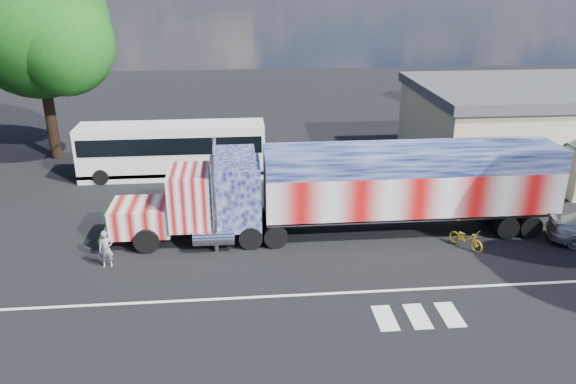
{
  "coord_description": "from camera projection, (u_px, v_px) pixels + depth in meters",
  "views": [
    {
      "loc": [
        -2.23,
        -21.48,
        11.65
      ],
      "look_at": [
        0.0,
        3.0,
        1.9
      ],
      "focal_mm": 35.0,
      "sensor_mm": 36.0,
      "label": 1
    }
  ],
  "objects": [
    {
      "name": "woman",
      "position": [
        106.0,
        249.0,
        23.39
      ],
      "size": [
        0.62,
        0.44,
        1.61
      ],
      "primitive_type": "imported",
      "rotation": [
        0.0,
        0.0,
        0.1
      ],
      "color": "slate",
      "rests_on": "ground"
    },
    {
      "name": "bicycle",
      "position": [
        466.0,
        238.0,
        25.12
      ],
      "size": [
        1.47,
        1.76,
        0.91
      ],
      "primitive_type": "imported",
      "rotation": [
        0.0,
        0.0,
        0.6
      ],
      "color": "gold",
      "rests_on": "ground"
    },
    {
      "name": "ground",
      "position": [
        294.0,
        258.0,
        24.37
      ],
      "size": [
        100.0,
        100.0,
        0.0
      ],
      "primitive_type": "plane",
      "color": "black"
    },
    {
      "name": "lane_markings",
      "position": [
        350.0,
        304.0,
        21.02
      ],
      "size": [
        30.0,
        2.67,
        0.01
      ],
      "color": "silver",
      "rests_on": "ground"
    },
    {
      "name": "semi_truck",
      "position": [
        356.0,
        188.0,
        25.85
      ],
      "size": [
        20.98,
        3.31,
        4.47
      ],
      "color": "black",
      "rests_on": "ground"
    },
    {
      "name": "tree_nw_a",
      "position": [
        39.0,
        27.0,
        34.33
      ],
      "size": [
        9.31,
        8.86,
        12.9
      ],
      "color": "black",
      "rests_on": "ground"
    },
    {
      "name": "coach_bus",
      "position": [
        173.0,
        150.0,
        33.52
      ],
      "size": [
        10.96,
        2.55,
        3.19
      ],
      "color": "silver",
      "rests_on": "ground"
    }
  ]
}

